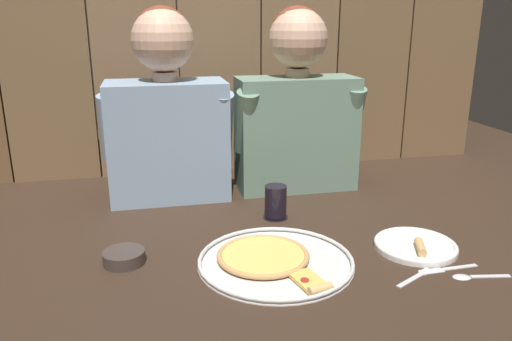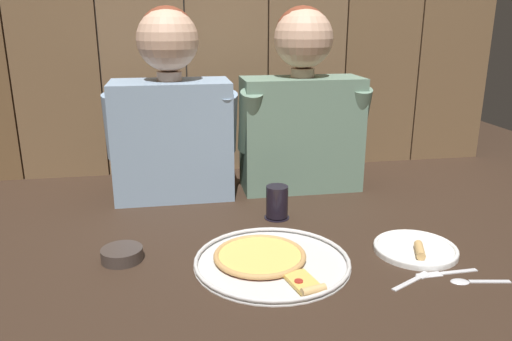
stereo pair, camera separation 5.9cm
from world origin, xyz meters
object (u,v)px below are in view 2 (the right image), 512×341
pizza_tray (269,260)px  diner_right (302,105)px  drinking_glass (277,202)px  diner_left (171,111)px  dipping_bowl (122,254)px  dinner_plate (416,249)px

pizza_tray → diner_right: (0.23, 0.55, 0.29)m
drinking_glass → diner_left: (-0.30, 0.27, 0.24)m
dipping_bowl → diner_right: 0.81m
pizza_tray → diner_left: diner_left is taller
pizza_tray → diner_left: bearing=111.6°
dipping_bowl → diner_right: bearing=39.0°
diner_left → dinner_plate: bearing=-42.5°
dinner_plate → drinking_glass: drinking_glass is taller
diner_left → diner_right: diner_right is taller
dinner_plate → diner_left: size_ratio=0.35×
dipping_bowl → diner_right: diner_right is taller
dinner_plate → drinking_glass: (-0.31, 0.29, 0.04)m
pizza_tray → dipping_bowl: dipping_bowl is taller
drinking_glass → dipping_bowl: bearing=-155.2°
dinner_plate → dipping_bowl: dinner_plate is taller
dinner_plate → diner_left: 0.88m
dipping_bowl → diner_right: (0.59, 0.48, 0.28)m
pizza_tray → dipping_bowl: 0.37m
pizza_tray → diner_left: size_ratio=0.62×
diner_right → dinner_plate: bearing=-73.5°
pizza_tray → drinking_glass: size_ratio=3.81×
dinner_plate → pizza_tray: bearing=179.3°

